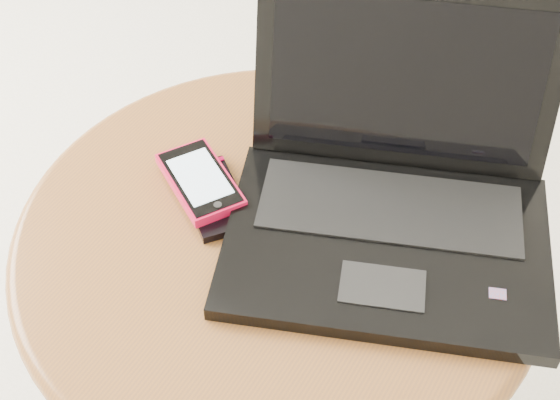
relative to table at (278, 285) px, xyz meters
The scene contains 4 objects.
table is the anchor object (origin of this frame).
laptop 0.18m from the table, 36.64° to the left, with size 0.41×0.39×0.21m.
phone_black 0.13m from the table, behind, with size 0.12×0.12×0.01m.
phone_pink 0.15m from the table, behind, with size 0.13×0.11×0.01m.
Camera 1 is at (0.31, -0.41, 1.09)m, focal length 50.51 mm.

